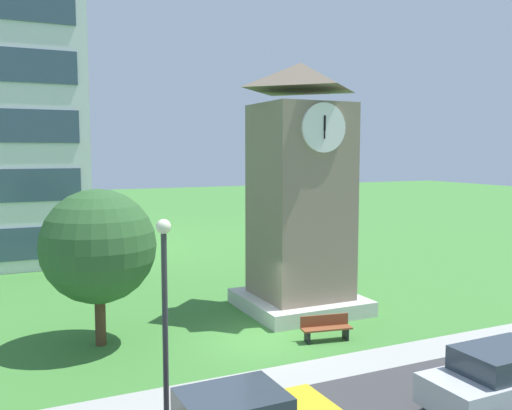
% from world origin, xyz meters
% --- Properties ---
extents(ground_plane, '(160.00, 160.00, 0.00)m').
position_xyz_m(ground_plane, '(0.00, 0.00, 0.00)').
color(ground_plane, '#3D7A33').
extents(kerb_strip, '(120.00, 1.60, 0.01)m').
position_xyz_m(kerb_strip, '(0.00, -3.29, 0.00)').
color(kerb_strip, '#9E9E99').
rests_on(kerb_strip, ground).
extents(clock_tower, '(4.66, 4.66, 10.23)m').
position_xyz_m(clock_tower, '(3.11, 2.71, 4.56)').
color(clock_tower, gray).
rests_on(clock_tower, ground).
extents(park_bench, '(1.86, 0.79, 0.88)m').
position_xyz_m(park_bench, '(2.05, -1.09, 0.46)').
color(park_bench, brown).
rests_on(park_bench, ground).
extents(street_lamp, '(0.36, 0.36, 5.05)m').
position_xyz_m(street_lamp, '(-4.67, -4.50, 3.19)').
color(street_lamp, '#333338').
rests_on(street_lamp, ground).
extents(tree_streetside, '(3.90, 3.90, 5.40)m').
position_xyz_m(tree_streetside, '(-5.23, 1.79, 3.44)').
color(tree_streetside, '#513823').
rests_on(tree_streetside, ground).
extents(parked_car_silver, '(4.78, 2.04, 1.69)m').
position_xyz_m(parked_car_silver, '(3.44, -7.57, 0.86)').
color(parked_car_silver, silver).
rests_on(parked_car_silver, ground).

